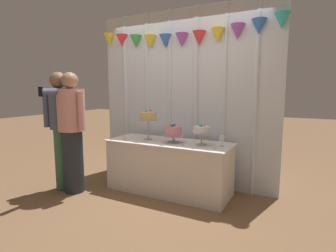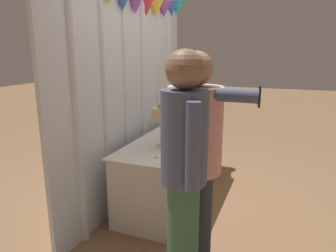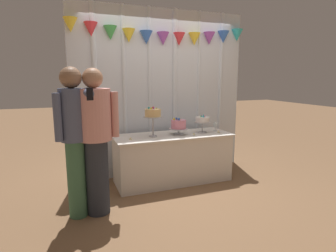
# 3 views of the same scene
# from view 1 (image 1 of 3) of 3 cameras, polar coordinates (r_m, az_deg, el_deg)

# --- Properties ---
(ground_plane) EXTENTS (24.00, 24.00, 0.00)m
(ground_plane) POSITION_cam_1_polar(r_m,az_deg,el_deg) (3.92, -0.54, -14.25)
(ground_plane) COLOR #846042
(draped_curtain) EXTENTS (2.93, 0.20, 2.67)m
(draped_curtain) POSITION_cam_1_polar(r_m,az_deg,el_deg) (4.14, 2.97, 8.22)
(draped_curtain) COLOR silver
(draped_curtain) RESTS_ON ground_plane
(cake_table) EXTENTS (1.80, 0.68, 0.74)m
(cake_table) POSITION_cam_1_polar(r_m,az_deg,el_deg) (3.88, 0.16, -8.68)
(cake_table) COLOR white
(cake_table) RESTS_ON ground_plane
(cake_display_leftmost) EXTENTS (0.28, 0.28, 0.44)m
(cake_display_leftmost) POSITION_cam_1_polar(r_m,az_deg,el_deg) (3.87, -4.27, 1.92)
(cake_display_leftmost) COLOR #B2B2B7
(cake_display_leftmost) RESTS_ON cake_table
(cake_display_center) EXTENTS (0.30, 0.30, 0.26)m
(cake_display_center) POSITION_cam_1_polar(r_m,az_deg,el_deg) (3.71, 1.21, -1.29)
(cake_display_center) COLOR #B2B2B7
(cake_display_center) RESTS_ON cake_table
(cake_display_rightmost) EXTENTS (0.25, 0.25, 0.30)m
(cake_display_rightmost) POSITION_cam_1_polar(r_m,az_deg,el_deg) (3.54, 7.19, -1.00)
(cake_display_rightmost) COLOR #B2B2B7
(cake_display_rightmost) RESTS_ON cake_table
(wine_glass) EXTENTS (0.07, 0.07, 0.14)m
(wine_glass) POSITION_cam_1_polar(r_m,az_deg,el_deg) (3.52, 11.45, -2.72)
(wine_glass) COLOR silver
(wine_glass) RESTS_ON cake_table
(tealight_far_left) EXTENTS (0.05, 0.05, 0.03)m
(tealight_far_left) POSITION_cam_1_polar(r_m,az_deg,el_deg) (4.05, -9.14, -2.58)
(tealight_far_left) COLOR beige
(tealight_far_left) RESTS_ON cake_table
(tealight_near_left) EXTENTS (0.04, 0.04, 0.03)m
(tealight_near_left) POSITION_cam_1_polar(r_m,az_deg,el_deg) (3.53, 3.08, -4.02)
(tealight_near_left) COLOR beige
(tealight_near_left) RESTS_ON cake_table
(tealight_near_right) EXTENTS (0.05, 0.05, 0.03)m
(tealight_near_right) POSITION_cam_1_polar(r_m,az_deg,el_deg) (3.39, 10.05, -4.62)
(tealight_near_right) COLOR beige
(tealight_near_right) RESTS_ON cake_table
(guest_man_dark_suit) EXTENTS (0.54, 0.43, 1.71)m
(guest_man_dark_suit) POSITION_cam_1_polar(r_m,az_deg,el_deg) (4.00, -19.80, -0.49)
(guest_man_dark_suit) COLOR #282D38
(guest_man_dark_suit) RESTS_ON ground_plane
(guest_man_pink_jacket) EXTENTS (0.40, 0.62, 1.72)m
(guest_man_pink_jacket) POSITION_cam_1_polar(r_m,az_deg,el_deg) (4.15, -22.09, 0.48)
(guest_man_pink_jacket) COLOR #3D6B4C
(guest_man_pink_jacket) RESTS_ON ground_plane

